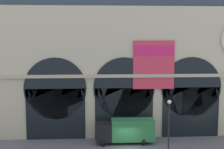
# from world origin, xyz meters

# --- Properties ---
(station_building) EXTENTS (38.72, 6.38, 21.03)m
(station_building) POSITION_xyz_m (0.03, 7.97, 10.30)
(station_building) COLOR beige
(station_building) RESTS_ON ground
(box_truck_center) EXTENTS (7.50, 2.91, 3.12)m
(box_truck_center) POSITION_xyz_m (0.02, 2.74, 1.70)
(box_truck_center) COLOR black
(box_truck_center) RESTS_ON ground
(street_lamp_quayside) EXTENTS (0.44, 0.44, 6.90)m
(street_lamp_quayside) POSITION_xyz_m (4.12, -3.46, 4.41)
(street_lamp_quayside) COLOR black
(street_lamp_quayside) RESTS_ON ground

